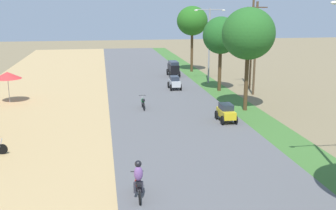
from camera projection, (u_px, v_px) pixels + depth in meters
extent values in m
cylinder|color=black|center=(2.00, 149.00, 21.49)|extent=(0.56, 0.06, 0.56)
cylinder|color=#A5A8AD|center=(0.00, 144.00, 21.42)|extent=(0.26, 0.05, 0.68)
cylinder|color=#99999E|center=(9.00, 90.00, 32.88)|extent=(0.05, 0.05, 2.10)
cone|color=red|center=(7.00, 75.00, 32.59)|extent=(2.20, 2.20, 0.55)
cylinder|color=#4C351E|center=(246.00, 80.00, 30.16)|extent=(0.30, 0.30, 4.68)
ellipsoid|color=#235D21|center=(248.00, 34.00, 29.36)|extent=(3.86, 3.86, 3.78)
cylinder|color=#4C351E|center=(220.00, 68.00, 37.28)|extent=(0.32, 0.32, 4.18)
ellipsoid|color=#205920|center=(221.00, 35.00, 36.56)|extent=(3.27, 3.27, 3.35)
cylinder|color=#4C351E|center=(192.00, 50.00, 48.27)|extent=(0.31, 0.31, 5.05)
ellipsoid|color=#23611B|center=(192.00, 21.00, 47.45)|extent=(3.61, 3.61, 3.40)
ellipsoid|color=silver|center=(335.00, 3.00, 16.23)|extent=(0.36, 0.20, 0.14)
cylinder|color=gray|center=(209.00, 46.00, 40.71)|extent=(0.16, 0.16, 7.48)
cylinder|color=gray|center=(203.00, 10.00, 39.75)|extent=(1.40, 0.08, 0.08)
ellipsoid|color=silver|center=(196.00, 10.00, 39.66)|extent=(0.36, 0.20, 0.14)
cylinder|color=gray|center=(217.00, 10.00, 39.97)|extent=(1.40, 0.08, 0.08)
ellipsoid|color=silver|center=(224.00, 10.00, 40.10)|extent=(0.36, 0.20, 0.14)
cylinder|color=brown|center=(252.00, 41.00, 38.01)|extent=(0.20, 0.20, 9.03)
cylinder|color=brown|center=(255.00, 49.00, 35.40)|extent=(0.20, 0.20, 8.12)
cube|color=#473323|center=(257.00, 7.00, 34.56)|extent=(1.80, 0.10, 0.10)
cube|color=gold|center=(226.00, 113.00, 27.46)|extent=(0.84, 1.95, 0.50)
cube|color=#232B38|center=(226.00, 107.00, 27.40)|extent=(0.77, 1.10, 0.40)
cylinder|color=black|center=(236.00, 120.00, 26.92)|extent=(0.10, 0.60, 0.60)
cylinder|color=black|center=(222.00, 120.00, 26.78)|extent=(0.10, 0.60, 0.60)
cylinder|color=black|center=(229.00, 114.00, 28.27)|extent=(0.10, 0.60, 0.60)
cylinder|color=black|center=(216.00, 115.00, 28.12)|extent=(0.10, 0.60, 0.60)
cube|color=#B7BCC1|center=(175.00, 83.00, 38.23)|extent=(0.84, 1.95, 0.50)
cube|color=#232B38|center=(174.00, 78.00, 38.17)|extent=(0.77, 1.10, 0.40)
cylinder|color=black|center=(181.00, 87.00, 37.70)|extent=(0.10, 0.60, 0.60)
cylinder|color=black|center=(171.00, 88.00, 37.55)|extent=(0.10, 0.60, 0.60)
cylinder|color=black|center=(178.00, 84.00, 39.05)|extent=(0.10, 0.60, 0.60)
cylinder|color=black|center=(168.00, 85.00, 38.90)|extent=(0.10, 0.60, 0.60)
cube|color=black|center=(173.00, 69.00, 45.35)|extent=(0.95, 2.40, 0.95)
cube|color=#232B38|center=(174.00, 63.00, 45.10)|extent=(0.87, 2.00, 0.35)
cylinder|color=black|center=(179.00, 74.00, 44.73)|extent=(0.12, 0.68, 0.68)
cylinder|color=black|center=(170.00, 74.00, 44.56)|extent=(0.12, 0.68, 0.68)
cylinder|color=black|center=(177.00, 72.00, 46.39)|extent=(0.12, 0.68, 0.68)
cylinder|color=black|center=(167.00, 72.00, 46.22)|extent=(0.12, 0.68, 0.68)
cylinder|color=black|center=(137.00, 184.00, 17.21)|extent=(0.06, 0.56, 0.56)
cylinder|color=black|center=(140.00, 197.00, 16.02)|extent=(0.06, 0.56, 0.56)
cube|color=#333338|center=(138.00, 187.00, 16.58)|extent=(0.12, 1.12, 0.12)
ellipsoid|color=red|center=(138.00, 183.00, 16.62)|extent=(0.28, 0.64, 0.32)
cube|color=black|center=(139.00, 184.00, 16.25)|extent=(0.20, 0.44, 0.10)
cylinder|color=#A5A8AD|center=(137.00, 179.00, 17.09)|extent=(0.05, 0.26, 0.68)
cylinder|color=black|center=(137.00, 171.00, 16.95)|extent=(0.54, 0.04, 0.04)
ellipsoid|color=#724C8C|center=(138.00, 174.00, 16.23)|extent=(0.36, 0.28, 0.64)
sphere|color=black|center=(138.00, 164.00, 16.17)|extent=(0.28, 0.28, 0.28)
cylinder|color=#2D2D38|center=(135.00, 187.00, 16.45)|extent=(0.12, 0.12, 0.48)
cylinder|color=#2D2D38|center=(142.00, 187.00, 16.50)|extent=(0.12, 0.12, 0.48)
cylinder|color=black|center=(142.00, 103.00, 31.66)|extent=(0.06, 0.56, 0.56)
cylinder|color=black|center=(144.00, 107.00, 30.47)|extent=(0.06, 0.56, 0.56)
cube|color=#333338|center=(143.00, 103.00, 31.02)|extent=(0.12, 1.12, 0.12)
ellipsoid|color=#14722D|center=(143.00, 101.00, 31.07)|extent=(0.28, 0.64, 0.32)
cube|color=black|center=(143.00, 100.00, 30.69)|extent=(0.20, 0.44, 0.10)
cylinder|color=#A5A8AD|center=(142.00, 100.00, 31.54)|extent=(0.05, 0.26, 0.68)
cylinder|color=black|center=(142.00, 95.00, 31.39)|extent=(0.54, 0.04, 0.04)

